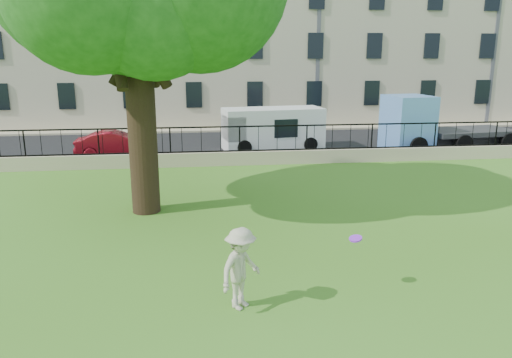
{
  "coord_description": "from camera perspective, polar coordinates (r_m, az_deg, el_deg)",
  "views": [
    {
      "loc": [
        -1.89,
        -9.47,
        4.89
      ],
      "look_at": [
        -0.31,
        3.5,
        1.53
      ],
      "focal_mm": 35.0,
      "sensor_mm": 36.0,
      "label": 1
    }
  ],
  "objects": [
    {
      "name": "ground",
      "position": [
        10.83,
        3.97,
        -12.46
      ],
      "size": [
        120.0,
        120.0,
        0.0
      ],
      "primitive_type": "plane",
      "color": "#3E701A",
      "rests_on": "ground"
    },
    {
      "name": "retaining_wall",
      "position": [
        22.04,
        -1.87,
        2.41
      ],
      "size": [
        50.0,
        0.4,
        0.6
      ],
      "primitive_type": "cube",
      "color": "tan",
      "rests_on": "ground"
    },
    {
      "name": "iron_railing",
      "position": [
        21.88,
        -1.89,
        4.59
      ],
      "size": [
        50.0,
        0.05,
        1.13
      ],
      "color": "black",
      "rests_on": "retaining_wall"
    },
    {
      "name": "street",
      "position": [
        26.69,
        -2.77,
        3.88
      ],
      "size": [
        60.0,
        9.0,
        0.01
      ],
      "primitive_type": "cube",
      "color": "black",
      "rests_on": "ground"
    },
    {
      "name": "sidewalk",
      "position": [
        31.8,
        -3.47,
        5.68
      ],
      "size": [
        60.0,
        1.4,
        0.12
      ],
      "primitive_type": "cube",
      "color": "tan",
      "rests_on": "ground"
    },
    {
      "name": "building_row",
      "position": [
        37.14,
        -4.21,
        17.53
      ],
      "size": [
        56.4,
        10.4,
        13.8
      ],
      "color": "#B0A98C",
      "rests_on": "ground"
    },
    {
      "name": "man",
      "position": [
        9.76,
        -1.75,
        -10.2
      ],
      "size": [
        1.18,
        1.19,
        1.65
      ],
      "primitive_type": "imported",
      "rotation": [
        0.0,
        0.0,
        0.81
      ],
      "color": "#B7B194",
      "rests_on": "ground"
    },
    {
      "name": "frisbee",
      "position": [
        10.5,
        11.31,
        -6.68
      ],
      "size": [
        0.35,
        0.36,
        0.12
      ],
      "primitive_type": "cylinder",
      "rotation": [
        0.21,
        -0.14,
        -0.42
      ],
      "color": "#9127E2"
    },
    {
      "name": "red_sedan",
      "position": [
        24.54,
        -15.7,
        3.85
      ],
      "size": [
        3.76,
        1.46,
        1.22
      ],
      "primitive_type": "imported",
      "rotation": [
        0.0,
        0.0,
        1.62
      ],
      "color": "maroon",
      "rests_on": "street"
    },
    {
      "name": "white_van",
      "position": [
        25.46,
        1.93,
        5.75
      ],
      "size": [
        5.19,
        2.54,
        2.1
      ],
      "primitive_type": "cube",
      "rotation": [
        0.0,
        0.0,
        0.12
      ],
      "color": "silver",
      "rests_on": "street"
    },
    {
      "name": "blue_truck",
      "position": [
        27.29,
        21.1,
        6.09
      ],
      "size": [
        6.81,
        3.09,
        2.76
      ],
      "primitive_type": "cube",
      "rotation": [
        0.0,
        0.0,
        0.12
      ],
      "color": "#6196E4",
      "rests_on": "street"
    }
  ]
}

